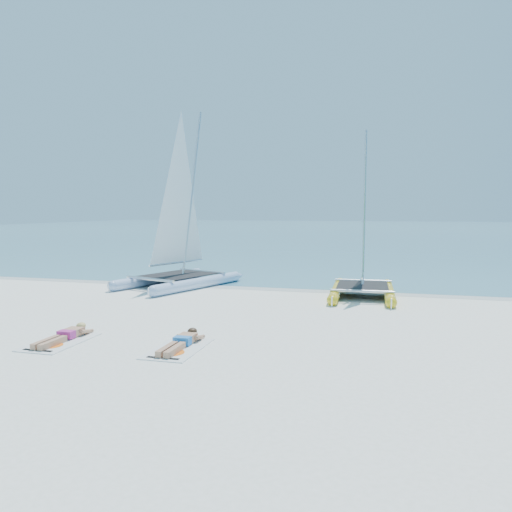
# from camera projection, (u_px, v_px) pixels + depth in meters

# --- Properties ---
(ground) EXTENTS (140.00, 140.00, 0.00)m
(ground) POSITION_uv_depth(u_px,v_px,m) (218.00, 317.00, 13.94)
(ground) COLOR white
(ground) RESTS_ON ground
(sea) EXTENTS (140.00, 115.00, 0.01)m
(sea) POSITION_uv_depth(u_px,v_px,m) (357.00, 230.00, 74.54)
(sea) COLOR #6FAFBA
(sea) RESTS_ON ground
(wet_sand_strip) EXTENTS (140.00, 1.40, 0.01)m
(wet_sand_strip) POSITION_uv_depth(u_px,v_px,m) (265.00, 287.00, 19.23)
(wet_sand_strip) COLOR beige
(wet_sand_strip) RESTS_ON ground
(catamaran_blue) EXTENTS (4.14, 5.78, 7.16)m
(catamaran_blue) POSITION_uv_depth(u_px,v_px,m) (180.00, 232.00, 19.48)
(catamaran_blue) COLOR #BAD1F4
(catamaran_blue) RESTS_ON ground
(catamaran_yellow) EXTENTS (2.27, 4.79, 6.06)m
(catamaran_yellow) POSITION_uv_depth(u_px,v_px,m) (364.00, 241.00, 17.54)
(catamaran_yellow) COLOR yellow
(catamaran_yellow) RESTS_ON ground
(towel_a) EXTENTS (1.00, 1.85, 0.02)m
(towel_a) POSITION_uv_depth(u_px,v_px,m) (60.00, 342.00, 11.29)
(towel_a) COLOR white
(towel_a) RESTS_ON ground
(sunbather_a) EXTENTS (0.37, 1.73, 0.26)m
(sunbather_a) POSITION_uv_depth(u_px,v_px,m) (65.00, 335.00, 11.46)
(sunbather_a) COLOR tan
(sunbather_a) RESTS_ON towel_a
(towel_b) EXTENTS (1.00, 1.85, 0.02)m
(towel_b) POSITION_uv_depth(u_px,v_px,m) (178.00, 349.00, 10.74)
(towel_b) COLOR white
(towel_b) RESTS_ON ground
(sunbather_b) EXTENTS (0.37, 1.73, 0.26)m
(sunbather_b) POSITION_uv_depth(u_px,v_px,m) (182.00, 341.00, 10.92)
(sunbather_b) COLOR tan
(sunbather_b) RESTS_ON towel_b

